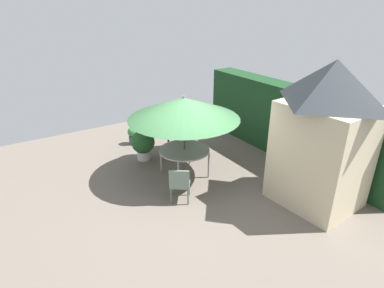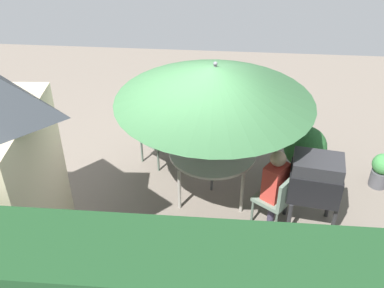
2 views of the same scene
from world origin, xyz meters
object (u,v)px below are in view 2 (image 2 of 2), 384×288
Objects in this scene: chair_near_shed at (279,197)px; person_in_red at (275,180)px; patio_table at (213,154)px; chair_far_side at (154,134)px; potted_plant_by_shed at (381,170)px; bbq_grill at (315,180)px; patio_umbrella at (215,84)px; potted_plant_by_grill at (305,149)px.

person_in_red is at bearing -35.75° from chair_near_shed.
chair_far_side is at bearing -36.40° from patio_table.
patio_table is at bearing 7.20° from potted_plant_by_shed.
patio_table is at bearing -35.75° from person_in_red.
chair_near_shed is (0.47, 0.02, -0.33)m from bbq_grill.
patio_umbrella is 1.91m from bbq_grill.
chair_far_side is 1.50× the size of potted_plant_by_shed.
bbq_grill is 1.71m from potted_plant_by_shed.
potted_plant_by_grill is (-1.49, -0.52, -0.20)m from patio_table.
patio_umbrella reaches higher than chair_far_side.
patio_umbrella is at bearing -25.22° from bbq_grill.
chair_far_side is (1.04, -0.76, -1.39)m from patio_umbrella.
potted_plant_by_grill is at bearing 174.54° from chair_far_side.
patio_umbrella reaches higher than patio_table.
patio_umbrella is at bearing -35.75° from chair_near_shed.
potted_plant_by_shed is at bearing -172.80° from patio_table.
patio_umbrella is at bearing -35.75° from person_in_red.
bbq_grill is (-1.44, 0.68, 0.14)m from patio_table.
patio_table is 1.49× the size of chair_near_shed.
bbq_grill is at bearing 149.78° from chair_far_side.
patio_umbrella is 3.17× the size of chair_far_side.
patio_table is 1.49× the size of chair_far_side.
patio_table is 1.12m from person_in_red.
chair_far_side is at bearing -36.10° from person_in_red.
bbq_grill is at bearing 154.78° from patio_umbrella.
person_in_red is (-0.90, 0.65, 0.07)m from patio_table.
potted_plant_by_grill is (-0.05, -1.20, -0.33)m from bbq_grill.
patio_table is at bearing 19.36° from potted_plant_by_grill.
person_in_red is at bearing 144.25° from patio_umbrella.
bbq_grill is 2.88m from chair_far_side.
patio_umbrella is 1.58m from person_in_red.
chair_far_side is (2.01, -1.46, 0.00)m from chair_near_shed.
chair_far_side is 3.77m from potted_plant_by_shed.
bbq_grill is (-1.44, 0.68, -1.06)m from patio_umbrella.
chair_near_shed is at bearing 144.25° from patio_table.
chair_near_shed is 2.03m from potted_plant_by_shed.
person_in_red reaches higher than bbq_grill.
potted_plant_by_grill is (-0.51, -1.22, -0.01)m from chair_near_shed.
potted_plant_by_shed is at bearing -141.08° from bbq_grill.
chair_near_shed is 0.99× the size of potted_plant_by_grill.
person_in_red reaches higher than potted_plant_by_grill.
chair_near_shed is at bearing 143.91° from chair_far_side.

